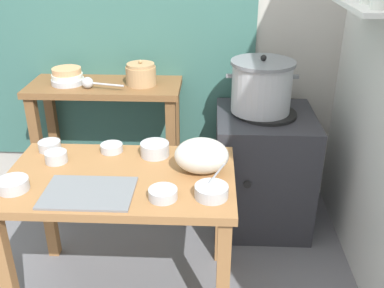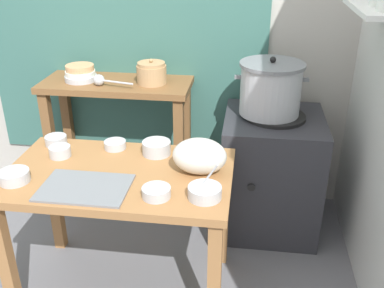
{
  "view_description": "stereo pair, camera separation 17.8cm",
  "coord_description": "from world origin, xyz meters",
  "px_view_note": "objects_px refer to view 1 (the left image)",
  "views": [
    {
      "loc": [
        0.52,
        -1.82,
        1.78
      ],
      "look_at": [
        0.43,
        0.15,
        0.82
      ],
      "focal_mm": 41.44,
      "sensor_mm": 36.0,
      "label": 1
    },
    {
      "loc": [
        0.7,
        -1.8,
        1.78
      ],
      "look_at": [
        0.43,
        0.15,
        0.82
      ],
      "focal_mm": 41.44,
      "sensor_mm": 36.0,
      "label": 2
    }
  ],
  "objects_px": {
    "prep_bowl_6": "(163,193)",
    "prep_bowl_4": "(50,145)",
    "serving_tray": "(89,193)",
    "ladle": "(89,83)",
    "stove_block": "(262,169)",
    "plastic_bag": "(202,156)",
    "prep_bowl_0": "(13,184)",
    "steamer_pot": "(262,86)",
    "bowl_stack_enamel": "(67,76)",
    "prep_bowl_2": "(211,191)",
    "prep_bowl_3": "(155,149)",
    "prep_bowl_1": "(111,147)",
    "clay_pot": "(141,74)",
    "back_shelf_table": "(107,116)",
    "prep_table": "(121,195)",
    "prep_bowl_5": "(56,156)"
  },
  "relations": [
    {
      "from": "prep_bowl_2",
      "to": "prep_bowl_3",
      "type": "relative_size",
      "value": 1.13
    },
    {
      "from": "bowl_stack_enamel",
      "to": "prep_bowl_2",
      "type": "distance_m",
      "value": 1.36
    },
    {
      "from": "steamer_pot",
      "to": "prep_bowl_2",
      "type": "bearing_deg",
      "value": -108.07
    },
    {
      "from": "prep_bowl_1",
      "to": "prep_bowl_6",
      "type": "xyz_separation_m",
      "value": [
        0.32,
        -0.44,
        0.0
      ]
    },
    {
      "from": "steamer_pot",
      "to": "prep_bowl_4",
      "type": "bearing_deg",
      "value": -157.79
    },
    {
      "from": "clay_pot",
      "to": "prep_bowl_1",
      "type": "distance_m",
      "value": 0.63
    },
    {
      "from": "prep_bowl_2",
      "to": "prep_bowl_5",
      "type": "xyz_separation_m",
      "value": [
        -0.78,
        0.29,
        -0.0
      ]
    },
    {
      "from": "prep_bowl_4",
      "to": "bowl_stack_enamel",
      "type": "bearing_deg",
      "value": 95.35
    },
    {
      "from": "clay_pot",
      "to": "ladle",
      "type": "xyz_separation_m",
      "value": [
        -0.31,
        -0.09,
        -0.03
      ]
    },
    {
      "from": "bowl_stack_enamel",
      "to": "plastic_bag",
      "type": "bearing_deg",
      "value": -41.84
    },
    {
      "from": "steamer_pot",
      "to": "prep_bowl_0",
      "type": "distance_m",
      "value": 1.48
    },
    {
      "from": "steamer_pot",
      "to": "prep_bowl_4",
      "type": "height_order",
      "value": "steamer_pot"
    },
    {
      "from": "clay_pot",
      "to": "plastic_bag",
      "type": "bearing_deg",
      "value": -62.91
    },
    {
      "from": "back_shelf_table",
      "to": "prep_bowl_0",
      "type": "bearing_deg",
      "value": -101.88
    },
    {
      "from": "clay_pot",
      "to": "prep_bowl_4",
      "type": "distance_m",
      "value": 0.74
    },
    {
      "from": "stove_block",
      "to": "bowl_stack_enamel",
      "type": "relative_size",
      "value": 3.82
    },
    {
      "from": "ladle",
      "to": "prep_bowl_3",
      "type": "xyz_separation_m",
      "value": [
        0.46,
        -0.53,
        -0.18
      ]
    },
    {
      "from": "steamer_pot",
      "to": "plastic_bag",
      "type": "distance_m",
      "value": 0.76
    },
    {
      "from": "stove_block",
      "to": "prep_bowl_0",
      "type": "bearing_deg",
      "value": -145.14
    },
    {
      "from": "plastic_bag",
      "to": "prep_bowl_0",
      "type": "distance_m",
      "value": 0.87
    },
    {
      "from": "steamer_pot",
      "to": "prep_bowl_3",
      "type": "distance_m",
      "value": 0.79
    },
    {
      "from": "prep_bowl_2",
      "to": "stove_block",
      "type": "bearing_deg",
      "value": 69.2
    },
    {
      "from": "prep_bowl_3",
      "to": "clay_pot",
      "type": "bearing_deg",
      "value": 104.03
    },
    {
      "from": "serving_tray",
      "to": "ladle",
      "type": "bearing_deg",
      "value": 102.96
    },
    {
      "from": "back_shelf_table",
      "to": "plastic_bag",
      "type": "xyz_separation_m",
      "value": [
        0.64,
        -0.78,
        0.13
      ]
    },
    {
      "from": "stove_block",
      "to": "steamer_pot",
      "type": "bearing_deg",
      "value": 153.38
    },
    {
      "from": "prep_bowl_6",
      "to": "stove_block",
      "type": "bearing_deg",
      "value": 58.73
    },
    {
      "from": "steamer_pot",
      "to": "prep_bowl_3",
      "type": "relative_size",
      "value": 2.89
    },
    {
      "from": "prep_bowl_3",
      "to": "plastic_bag",
      "type": "bearing_deg",
      "value": -34.09
    },
    {
      "from": "ladle",
      "to": "prep_bowl_1",
      "type": "bearing_deg",
      "value": -65.66
    },
    {
      "from": "bowl_stack_enamel",
      "to": "steamer_pot",
      "type": "bearing_deg",
      "value": -4.94
    },
    {
      "from": "back_shelf_table",
      "to": "prep_bowl_3",
      "type": "distance_m",
      "value": 0.73
    },
    {
      "from": "prep_table",
      "to": "bowl_stack_enamel",
      "type": "xyz_separation_m",
      "value": [
        -0.47,
        0.82,
        0.34
      ]
    },
    {
      "from": "prep_bowl_6",
      "to": "clay_pot",
      "type": "bearing_deg",
      "value": 103.11
    },
    {
      "from": "prep_bowl_0",
      "to": "prep_bowl_5",
      "type": "bearing_deg",
      "value": 68.34
    },
    {
      "from": "clay_pot",
      "to": "prep_bowl_3",
      "type": "distance_m",
      "value": 0.67
    },
    {
      "from": "prep_bowl_6",
      "to": "prep_bowl_4",
      "type": "bearing_deg",
      "value": 145.83
    },
    {
      "from": "serving_tray",
      "to": "prep_bowl_6",
      "type": "bearing_deg",
      "value": -3.81
    },
    {
      "from": "prep_bowl_3",
      "to": "bowl_stack_enamel",
      "type": "bearing_deg",
      "value": 135.51
    },
    {
      "from": "stove_block",
      "to": "prep_bowl_5",
      "type": "height_order",
      "value": "stove_block"
    },
    {
      "from": "prep_bowl_2",
      "to": "bowl_stack_enamel",
      "type": "bearing_deg",
      "value": 132.63
    },
    {
      "from": "prep_bowl_4",
      "to": "prep_bowl_5",
      "type": "bearing_deg",
      "value": -59.09
    },
    {
      "from": "prep_bowl_4",
      "to": "back_shelf_table",
      "type": "bearing_deg",
      "value": 73.16
    },
    {
      "from": "steamer_pot",
      "to": "prep_bowl_6",
      "type": "bearing_deg",
      "value": -118.81
    },
    {
      "from": "steamer_pot",
      "to": "back_shelf_table",
      "type": "bearing_deg",
      "value": 173.56
    },
    {
      "from": "serving_tray",
      "to": "clay_pot",
      "type": "bearing_deg",
      "value": 84.46
    },
    {
      "from": "serving_tray",
      "to": "prep_bowl_6",
      "type": "relative_size",
      "value": 3.13
    },
    {
      "from": "back_shelf_table",
      "to": "prep_bowl_3",
      "type": "relative_size",
      "value": 6.47
    },
    {
      "from": "plastic_bag",
      "to": "prep_bowl_6",
      "type": "bearing_deg",
      "value": -123.84
    },
    {
      "from": "prep_bowl_1",
      "to": "prep_bowl_2",
      "type": "bearing_deg",
      "value": -38.24
    }
  ]
}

